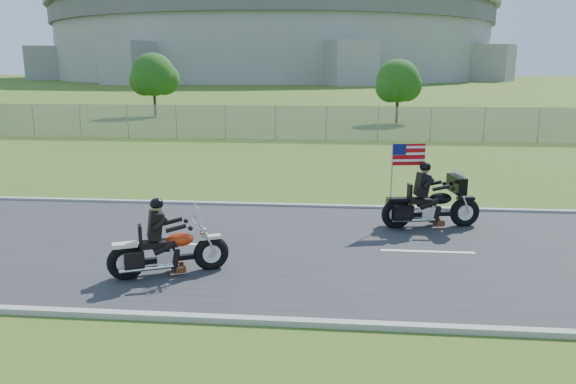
# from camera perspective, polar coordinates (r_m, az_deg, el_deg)

# --- Properties ---
(ground) EXTENTS (420.00, 420.00, 0.00)m
(ground) POSITION_cam_1_polar(r_m,az_deg,el_deg) (13.80, -2.76, -5.71)
(ground) COLOR #2D4716
(ground) RESTS_ON ground
(road) EXTENTS (120.00, 8.00, 0.04)m
(road) POSITION_cam_1_polar(r_m,az_deg,el_deg) (13.79, -2.76, -5.63)
(road) COLOR #28282B
(road) RESTS_ON ground
(curb_north) EXTENTS (120.00, 0.18, 0.12)m
(curb_north) POSITION_cam_1_polar(r_m,az_deg,el_deg) (17.64, -0.90, -1.37)
(curb_north) COLOR #9E9B93
(curb_north) RESTS_ON ground
(curb_south) EXTENTS (120.00, 0.18, 0.12)m
(curb_south) POSITION_cam_1_polar(r_m,az_deg,el_deg) (10.08, -6.12, -12.76)
(curb_south) COLOR #9E9B93
(curb_south) RESTS_ON ground
(fence) EXTENTS (60.00, 0.03, 2.00)m
(fence) POSITION_cam_1_polar(r_m,az_deg,el_deg) (33.82, -6.38, 7.07)
(fence) COLOR gray
(fence) RESTS_ON ground
(stadium) EXTENTS (140.40, 140.40, 29.20)m
(stadium) POSITION_cam_1_polar(r_m,az_deg,el_deg) (184.58, -1.41, 16.40)
(stadium) COLOR #A3A099
(stadium) RESTS_ON ground
(tree_fence_near) EXTENTS (3.52, 3.28, 4.75)m
(tree_fence_near) POSITION_cam_1_polar(r_m,az_deg,el_deg) (43.19, 11.17, 10.79)
(tree_fence_near) COLOR #382316
(tree_fence_near) RESTS_ON ground
(tree_fence_mid) EXTENTS (3.96, 3.69, 5.30)m
(tree_fence_mid) POSITION_cam_1_polar(r_m,az_deg,el_deg) (49.59, -13.44, 11.31)
(tree_fence_mid) COLOR #382316
(tree_fence_mid) RESTS_ON ground
(motorcycle_lead) EXTENTS (2.41, 1.31, 1.72)m
(motorcycle_lead) POSITION_cam_1_polar(r_m,az_deg,el_deg) (12.15, -12.17, -5.91)
(motorcycle_lead) COLOR black
(motorcycle_lead) RESTS_ON ground
(motorcycle_follow) EXTENTS (2.74, 1.10, 2.30)m
(motorcycle_follow) POSITION_cam_1_polar(r_m,az_deg,el_deg) (15.74, 14.30, -1.37)
(motorcycle_follow) COLOR black
(motorcycle_follow) RESTS_ON ground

